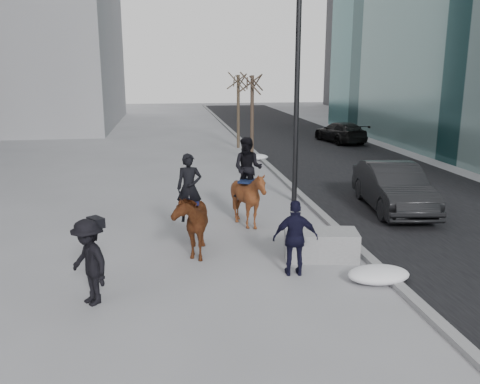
{
  "coord_description": "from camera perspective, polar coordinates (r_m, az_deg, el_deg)",
  "views": [
    {
      "loc": [
        -1.82,
        -11.41,
        4.59
      ],
      "look_at": [
        0.0,
        1.2,
        1.5
      ],
      "focal_mm": 38.0,
      "sensor_mm": 36.0,
      "label": 1
    }
  ],
  "objects": [
    {
      "name": "planter",
      "position": [
        12.8,
        9.07,
        -5.86
      ],
      "size": [
        1.91,
        1.18,
        0.71
      ],
      "primitive_type": "cube",
      "rotation": [
        0.0,
        0.0,
        -0.17
      ],
      "color": "#959497",
      "rests_on": "ground"
    },
    {
      "name": "curb",
      "position": [
        22.41,
        4.38,
        1.93
      ],
      "size": [
        0.25,
        90.0,
        0.12
      ],
      "primitive_type": "cube",
      "color": "gray",
      "rests_on": "ground"
    },
    {
      "name": "feeder",
      "position": [
        11.56,
        6.25,
        -5.17
      ],
      "size": [
        1.07,
        0.91,
        1.75
      ],
      "color": "black",
      "rests_on": "ground"
    },
    {
      "name": "car_near",
      "position": [
        17.6,
        16.84,
        0.52
      ],
      "size": [
        2.17,
        4.86,
        1.55
      ],
      "primitive_type": "imported",
      "rotation": [
        0.0,
        0.0,
        -0.12
      ],
      "color": "black",
      "rests_on": "ground"
    },
    {
      "name": "mounted_left",
      "position": [
        12.92,
        -5.62,
        -2.81
      ],
      "size": [
        0.99,
        2.01,
        2.54
      ],
      "color": "#481D0E",
      "rests_on": "ground"
    },
    {
      "name": "tree_near",
      "position": [
        25.47,
        1.37,
        8.67
      ],
      "size": [
        1.2,
        1.2,
        4.78
      ],
      "primitive_type": null,
      "color": "#34291F",
      "rests_on": "ground"
    },
    {
      "name": "snow_piles",
      "position": [
        17.79,
        6.77,
        -0.85
      ],
      "size": [
        1.39,
        16.48,
        0.35
      ],
      "color": "white",
      "rests_on": "ground"
    },
    {
      "name": "road",
      "position": [
        23.6,
        13.91,
        2.03
      ],
      "size": [
        8.0,
        90.0,
        0.01
      ],
      "primitive_type": "cube",
      "color": "black",
      "rests_on": "ground"
    },
    {
      "name": "ground",
      "position": [
        12.43,
        0.8,
        -8.04
      ],
      "size": [
        120.0,
        120.0,
        0.0
      ],
      "primitive_type": "plane",
      "color": "gray",
      "rests_on": "ground"
    },
    {
      "name": "mounted_right",
      "position": [
        14.95,
        0.95,
        0.01
      ],
      "size": [
        1.93,
        2.02,
        2.67
      ],
      "color": "#542110",
      "rests_on": "ground"
    },
    {
      "name": "lamppost",
      "position": [
        17.67,
        6.49,
        14.86
      ],
      "size": [
        0.25,
        0.8,
        9.09
      ],
      "color": "black",
      "rests_on": "ground"
    },
    {
      "name": "car_far",
      "position": [
        33.38,
        11.2,
        6.61
      ],
      "size": [
        2.55,
        4.79,
        1.32
      ],
      "primitive_type": "imported",
      "rotation": [
        0.0,
        0.0,
        3.3
      ],
      "color": "black",
      "rests_on": "ground"
    },
    {
      "name": "camera_crew",
      "position": [
        10.55,
        -16.59,
        -7.52
      ],
      "size": [
        1.2,
        1.3,
        1.75
      ],
      "color": "black",
      "rests_on": "ground"
    },
    {
      "name": "tree_far",
      "position": [
        30.29,
        -0.19,
        9.43
      ],
      "size": [
        1.2,
        1.2,
        4.75
      ],
      "primitive_type": null,
      "color": "#3D3324",
      "rests_on": "ground"
    }
  ]
}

